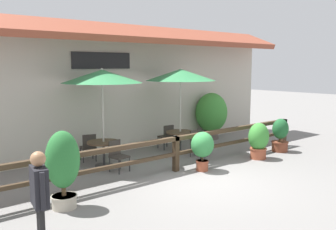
{
  "coord_description": "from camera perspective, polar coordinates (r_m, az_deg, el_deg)",
  "views": [
    {
      "loc": [
        -6.5,
        -6.39,
        2.84
      ],
      "look_at": [
        0.17,
        1.58,
        1.47
      ],
      "focal_mm": 40.0,
      "sensor_mm": 36.0,
      "label": 1
    }
  ],
  "objects": [
    {
      "name": "potted_plant_corner_fern",
      "position": [
        14.58,
        6.64,
        0.19
      ],
      "size": [
        1.29,
        1.16,
        1.8
      ],
      "color": "#564C47",
      "rests_on": "ground"
    },
    {
      "name": "chair_near_wallside",
      "position": [
        11.42,
        -12.02,
        -4.66
      ],
      "size": [
        0.51,
        0.51,
        0.83
      ],
      "rotation": [
        0.0,
        0.0,
        2.9
      ],
      "color": "#332D28",
      "rests_on": "ground"
    },
    {
      "name": "chair_middle_wallside",
      "position": [
        12.83,
        -0.21,
        -3.16
      ],
      "size": [
        0.45,
        0.45,
        0.83
      ],
      "rotation": [
        0.0,
        0.0,
        3.06
      ],
      "color": "#332D28",
      "rests_on": "ground"
    },
    {
      "name": "potted_plant_entrance_palm",
      "position": [
        12.98,
        16.73,
        -2.88
      ],
      "size": [
        0.57,
        0.55,
        1.1
      ],
      "color": "brown",
      "rests_on": "ground"
    },
    {
      "name": "potted_plant_broad_leaf",
      "position": [
        7.75,
        -15.73,
        -7.35
      ],
      "size": [
        0.69,
        0.62,
        1.58
      ],
      "color": "#B7AD99",
      "rests_on": "ground"
    },
    {
      "name": "patio_umbrella_near",
      "position": [
        10.58,
        -10.02,
        5.82
      ],
      "size": [
        2.24,
        2.24,
        2.77
      ],
      "color": "#B7B2A8",
      "rests_on": "ground"
    },
    {
      "name": "patio_railing",
      "position": [
        10.11,
        1.21,
        -4.73
      ],
      "size": [
        10.4,
        0.14,
        0.95
      ],
      "color": "#3D2D1E",
      "rests_on": "ground"
    },
    {
      "name": "chair_near_streetside",
      "position": [
        10.24,
        -7.66,
        -5.98
      ],
      "size": [
        0.48,
        0.48,
        0.83
      ],
      "rotation": [
        0.0,
        0.0,
        0.16
      ],
      "color": "#332D28",
      "rests_on": "ground"
    },
    {
      "name": "dining_table_middle",
      "position": [
        12.25,
        1.89,
        -3.18
      ],
      "size": [
        0.94,
        0.94,
        0.71
      ],
      "color": "#4C3826",
      "rests_on": "ground"
    },
    {
      "name": "building_facade",
      "position": [
        12.36,
        -8.14,
        4.32
      ],
      "size": [
        14.28,
        1.49,
        4.23
      ],
      "color": "#BCB7A8",
      "rests_on": "ground"
    },
    {
      "name": "chair_middle_streetside",
      "position": [
        11.79,
        4.48,
        -4.14
      ],
      "size": [
        0.5,
        0.5,
        0.83
      ],
      "rotation": [
        0.0,
        0.0,
        0.22
      ],
      "color": "#332D28",
      "rests_on": "ground"
    },
    {
      "name": "potted_plant_small_flowering",
      "position": [
        11.79,
        13.64,
        -3.69
      ],
      "size": [
        0.67,
        0.6,
        1.11
      ],
      "color": "#9E4C33",
      "rests_on": "ground"
    },
    {
      "name": "dining_table_near",
      "position": [
        10.82,
        -9.78,
        -4.73
      ],
      "size": [
        0.94,
        0.94,
        0.71
      ],
      "color": "#4C3826",
      "rests_on": "ground"
    },
    {
      "name": "ground_plane",
      "position": [
        9.55,
        5.4,
        -9.82
      ],
      "size": [
        60.0,
        60.0,
        0.0
      ],
      "primitive_type": "plane",
      "color": "slate"
    },
    {
      "name": "patio_umbrella_middle",
      "position": [
        12.04,
        1.93,
        6.12
      ],
      "size": [
        2.24,
        2.24,
        2.77
      ],
      "color": "#B7B2A8",
      "rests_on": "ground"
    },
    {
      "name": "pedestrian",
      "position": [
        5.84,
        -19.0,
        -10.82
      ],
      "size": [
        0.28,
        0.56,
        1.63
      ],
      "rotation": [
        0.0,
        0.0,
        -1.75
      ],
      "color": "black",
      "rests_on": "ground"
    },
    {
      "name": "potted_plant_tall_tropical",
      "position": [
        10.19,
        5.27,
        -4.87
      ],
      "size": [
        0.66,
        0.59,
        1.07
      ],
      "color": "#9E4C33",
      "rests_on": "ground"
    }
  ]
}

